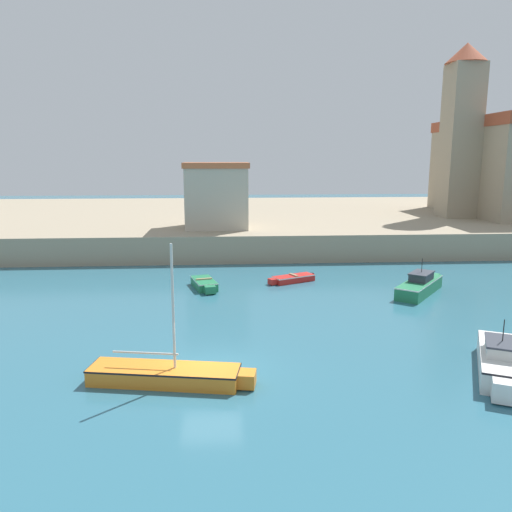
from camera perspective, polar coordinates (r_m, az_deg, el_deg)
ground_plane at (r=21.03m, az=-5.15°, el=-13.06°), size 200.00×200.00×0.00m
quay_seawall at (r=60.63m, az=-4.29°, el=4.06°), size 120.00×40.00×2.32m
dinghy_green_0 at (r=33.70m, az=-5.91°, el=-3.16°), size 1.97×3.56×0.65m
dinghy_red_1 at (r=35.33m, az=4.19°, el=-2.57°), size 3.49×2.27×0.54m
sailboat_orange_2 at (r=20.17m, az=-10.02°, el=-13.13°), size 6.59×2.47×5.52m
motorboat_green_3 at (r=33.99m, az=18.26°, el=-3.18°), size 4.57×5.27×2.27m
motorboat_white_4 at (r=22.83m, az=26.14°, el=-10.69°), size 3.61×5.64×2.33m
church at (r=62.69m, az=26.00°, el=9.56°), size 13.40×17.90×17.80m
harbor_shed_mid_row at (r=45.81m, az=-4.51°, el=6.96°), size 5.82×5.20×5.89m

